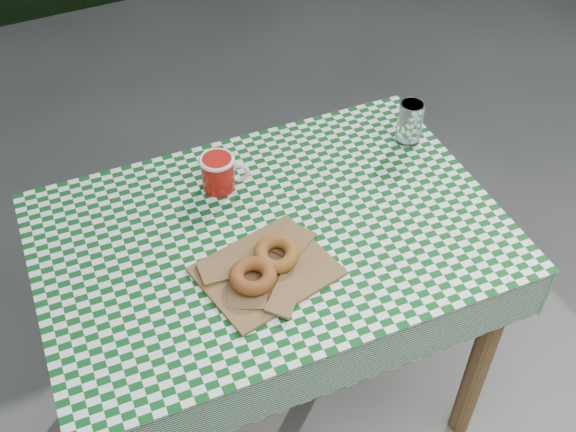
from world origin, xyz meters
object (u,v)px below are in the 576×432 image
object	(u,v)px
paper_bag	(266,270)
coffee_mug	(218,173)
drinking_glass	(410,123)
table	(273,327)

from	to	relation	value
paper_bag	coffee_mug	size ratio (longest dim) A/B	1.73
paper_bag	drinking_glass	bearing A→B (deg)	26.21
table	coffee_mug	size ratio (longest dim) A/B	6.57
paper_bag	coffee_mug	bearing A→B (deg)	88.24
table	paper_bag	size ratio (longest dim) A/B	3.80
table	drinking_glass	bearing A→B (deg)	20.27
coffee_mug	table	bearing A→B (deg)	-51.54
paper_bag	table	bearing A→B (deg)	60.96
paper_bag	coffee_mug	distance (m)	0.32
table	paper_bag	distance (m)	0.41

